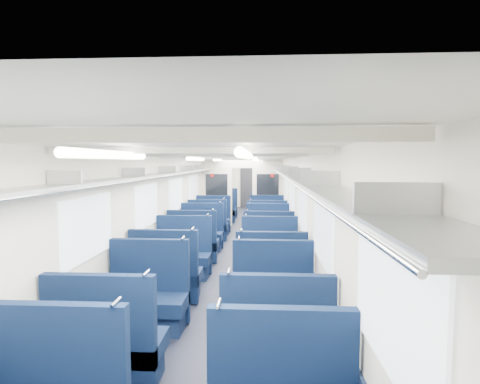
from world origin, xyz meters
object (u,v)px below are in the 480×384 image
at_px(end_door, 248,187).
at_px(seat_23, 266,209).
at_px(seat_20, 220,212).
at_px(seat_7, 273,302).
at_px(seat_8, 166,278).
at_px(seat_13, 269,247).
at_px(seat_10, 183,258).
at_px(seat_17, 267,228).
at_px(bulkhead, 242,190).
at_px(seat_18, 213,222).
at_px(seat_6, 147,301).
at_px(seat_11, 270,259).
at_px(seat_16, 208,227).
at_px(seat_15, 268,236).
at_px(seat_12, 193,245).
at_px(seat_9, 271,281).
at_px(seat_4, 107,350).
at_px(seat_5, 276,350).
at_px(seat_14, 202,235).
at_px(seat_21, 266,212).
at_px(seat_19, 267,221).
at_px(seat_22, 223,209).

height_order(end_door, seat_23, end_door).
bearing_deg(seat_20, seat_7, -79.32).
relative_size(seat_8, seat_13, 1.00).
distance_m(seat_10, seat_17, 3.71).
xyz_separation_m(seat_7, seat_17, (0.00, 5.55, 0.00)).
distance_m(bulkhead, seat_20, 1.39).
distance_m(seat_13, seat_18, 3.78).
bearing_deg(seat_6, seat_8, 90.00).
xyz_separation_m(seat_11, seat_16, (-1.66, 3.43, 0.00)).
distance_m(end_door, seat_15, 9.19).
bearing_deg(seat_15, seat_12, -144.61).
bearing_deg(seat_11, seat_10, 179.66).
bearing_deg(seat_7, seat_17, 90.00).
height_order(seat_9, seat_23, same).
height_order(seat_6, seat_16, same).
xyz_separation_m(seat_4, seat_6, (0.00, 1.31, 0.00)).
height_order(bulkhead, seat_16, bulkhead).
height_order(seat_5, seat_6, same).
height_order(seat_15, seat_17, same).
relative_size(seat_8, seat_17, 1.00).
bearing_deg(seat_18, end_door, 83.20).
bearing_deg(seat_13, seat_16, 124.99).
bearing_deg(seat_6, seat_17, 73.47).
xyz_separation_m(seat_14, seat_17, (1.66, 1.06, 0.00)).
distance_m(seat_5, seat_21, 10.19).
height_order(bulkhead, seat_14, bulkhead).
xyz_separation_m(seat_10, seat_14, (0.00, 2.26, 0.00)).
xyz_separation_m(seat_4, seat_14, (0.00, 5.84, 0.00)).
xyz_separation_m(seat_13, seat_20, (-1.66, 5.52, 0.00)).
xyz_separation_m(seat_19, seat_20, (-1.66, 1.91, 0.00)).
bearing_deg(seat_7, seat_8, 149.78).
bearing_deg(seat_16, seat_20, 90.00).
height_order(seat_9, seat_10, same).
bearing_deg(seat_10, seat_9, -38.61).
relative_size(seat_7, seat_13, 1.00).
height_order(seat_15, seat_23, same).
xyz_separation_m(seat_15, seat_17, (0.00, 1.04, 0.00)).
relative_size(seat_7, seat_16, 1.00).
relative_size(seat_10, seat_12, 1.00).
height_order(seat_5, seat_12, same).
bearing_deg(seat_17, seat_10, -116.54).
bearing_deg(seat_5, seat_22, 98.45).
xyz_separation_m(seat_11, seat_13, (0.00, 1.06, 0.00)).
bearing_deg(seat_21, seat_6, -100.48).
xyz_separation_m(end_door, seat_17, (0.83, -8.09, -0.63)).
bearing_deg(seat_8, seat_16, 90.00).
xyz_separation_m(seat_5, seat_9, (0.00, 2.16, 0.00)).
height_order(seat_14, seat_18, same).
bearing_deg(seat_22, seat_7, -80.50).
xyz_separation_m(seat_4, seat_23, (1.66, 11.21, 0.00)).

